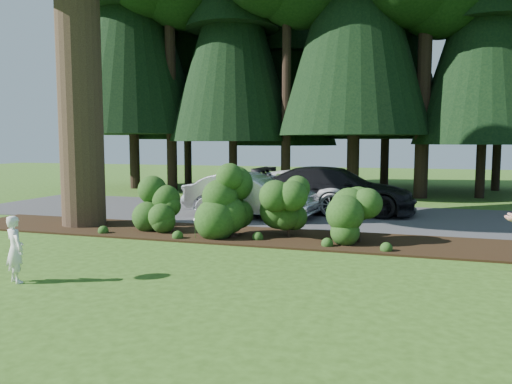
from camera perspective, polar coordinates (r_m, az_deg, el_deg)
ground at (r=10.35m, az=-9.36°, el=-8.12°), size 80.00×80.00×0.00m
mulch_bed at (r=13.27m, az=-3.07°, el=-4.87°), size 16.00×2.50×0.05m
driveway at (r=17.27m, az=1.81°, el=-2.43°), size 22.00×6.00×0.03m
shrub_row at (r=12.80m, az=-0.03°, el=-1.70°), size 6.53×1.60×1.61m
lily_cluster at (r=12.52m, az=-5.72°, el=-3.35°), size 0.69×0.09×0.57m
car_silver_wagon at (r=16.21m, az=-0.67°, el=-0.36°), size 4.49×1.98×1.43m
car_white_suv at (r=17.86m, az=5.23°, el=0.19°), size 5.48×3.21×1.43m
car_dark_suv at (r=17.35m, az=8.93°, el=0.23°), size 5.51×2.35×1.58m
child at (r=9.76m, az=-25.83°, el=-5.90°), size 0.51×0.44×1.19m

